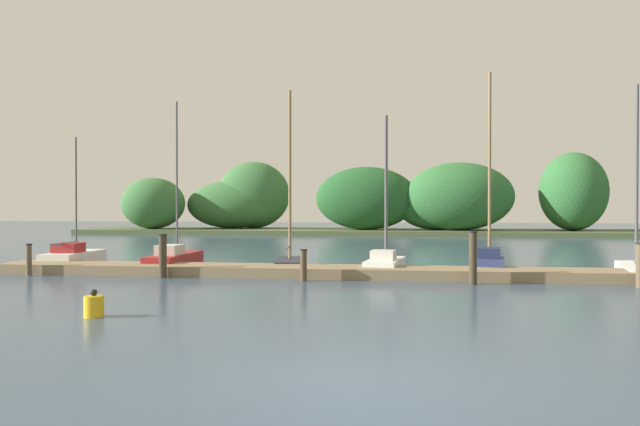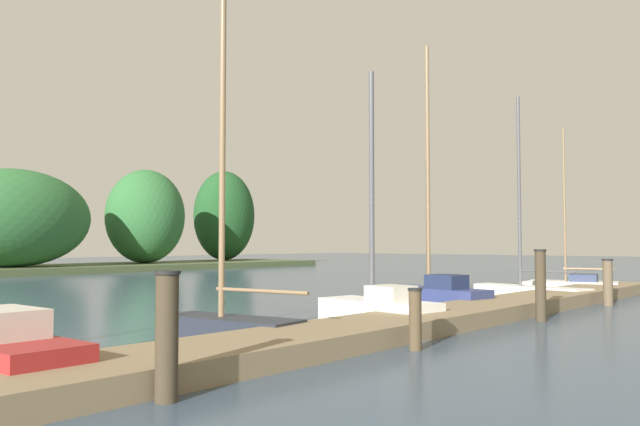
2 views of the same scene
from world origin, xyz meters
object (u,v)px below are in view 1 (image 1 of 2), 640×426
at_px(sailboat_4, 489,260).
at_px(mooring_piling_1, 163,256).
at_px(sailboat_5, 637,267).
at_px(channel_buoy_1, 94,306).
at_px(sailboat_3, 385,262).
at_px(sailboat_1, 175,258).
at_px(mooring_piling_3, 473,258).
at_px(sailboat_0, 74,257).
at_px(mooring_piling_0, 29,259).
at_px(mooring_piling_2, 304,265).
at_px(sailboat_2, 290,258).

height_order(sailboat_4, mooring_piling_1, sailboat_4).
bearing_deg(sailboat_5, channel_buoy_1, 134.58).
xyz_separation_m(sailboat_3, mooring_piling_1, (-7.35, -2.37, 0.34)).
xyz_separation_m(sailboat_1, sailboat_3, (8.12, -0.65, 0.03)).
bearing_deg(mooring_piling_3, sailboat_1, 163.30).
bearing_deg(channel_buoy_1, sailboat_4, 46.00).
bearing_deg(channel_buoy_1, sailboat_5, 33.32).
bearing_deg(sailboat_0, sailboat_4, -94.05).
bearing_deg(sailboat_0, sailboat_5, -95.33).
relative_size(sailboat_4, mooring_piling_1, 4.95).
height_order(sailboat_1, mooring_piling_0, sailboat_1).
xyz_separation_m(sailboat_4, mooring_piling_2, (-6.23, -3.36, 0.06)).
relative_size(sailboat_2, mooring_piling_3, 4.17).
relative_size(sailboat_3, sailboat_5, 0.86).
xyz_separation_m(mooring_piling_0, mooring_piling_1, (4.86, 0.02, 0.18)).
distance_m(sailboat_1, mooring_piling_2, 6.47).
xyz_separation_m(sailboat_4, mooring_piling_1, (-11.06, -3.14, 0.28)).
xyz_separation_m(sailboat_1, sailboat_4, (11.83, 0.12, 0.09)).
distance_m(sailboat_1, mooring_piling_3, 11.37).
relative_size(sailboat_4, channel_buoy_1, 12.05).
xyz_separation_m(sailboat_2, mooring_piling_0, (-8.56, -3.27, 0.12)).
bearing_deg(mooring_piling_3, sailboat_0, 167.11).
distance_m(sailboat_1, sailboat_2, 4.48).
xyz_separation_m(mooring_piling_1, channel_buoy_1, (1.35, -6.91, -0.50)).
bearing_deg(mooring_piling_1, sailboat_1, 104.28).
relative_size(sailboat_5, mooring_piling_3, 4.02).
bearing_deg(channel_buoy_1, mooring_piling_2, 62.57).
bearing_deg(channel_buoy_1, mooring_piling_1, 101.09).
bearing_deg(sailboat_4, sailboat_1, 99.59).
height_order(sailboat_4, sailboat_5, sailboat_4).
bearing_deg(sailboat_4, sailboat_5, -86.85).
relative_size(sailboat_0, sailboat_2, 0.76).
height_order(sailboat_5, mooring_piling_2, sailboat_5).
relative_size(sailboat_0, sailboat_3, 0.92).
bearing_deg(mooring_piling_0, channel_buoy_1, -47.94).
bearing_deg(mooring_piling_0, sailboat_5, 7.32).
relative_size(sailboat_1, mooring_piling_1, 4.42).
bearing_deg(mooring_piling_2, mooring_piling_3, -0.20).
xyz_separation_m(sailboat_1, mooring_piling_1, (0.77, -3.02, 0.36)).
xyz_separation_m(sailboat_3, mooring_piling_0, (-12.22, -2.39, 0.15)).
distance_m(mooring_piling_0, mooring_piling_2, 9.69).
relative_size(sailboat_5, channel_buoy_1, 10.92).
distance_m(sailboat_3, sailboat_4, 3.79).
relative_size(sailboat_0, mooring_piling_0, 4.72).
bearing_deg(mooring_piling_2, sailboat_3, 45.75).
distance_m(mooring_piling_0, mooring_piling_3, 14.98).
height_order(sailboat_0, sailboat_1, sailboat_1).
distance_m(sailboat_4, mooring_piling_0, 16.23).
distance_m(sailboat_5, channel_buoy_1, 17.40).
xyz_separation_m(sailboat_5, mooring_piling_1, (-15.89, -2.64, 0.40)).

